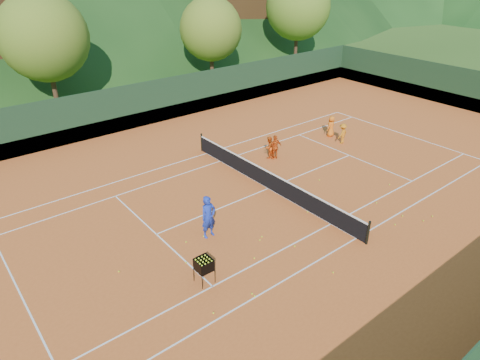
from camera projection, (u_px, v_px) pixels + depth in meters
ground at (268, 189)px, 21.66m from camera, size 400.00×400.00×0.00m
clay_court at (268, 189)px, 21.66m from camera, size 40.00×24.00×0.02m
coach at (208, 217)px, 17.59m from camera, size 0.71×0.48×1.89m
student_a at (269, 147)px, 24.62m from camera, size 0.74×0.65×1.30m
student_b at (275, 147)px, 24.46m from camera, size 0.88×0.45×1.44m
student_c at (331, 126)px, 27.49m from camera, size 0.72×0.52×1.36m
student_d at (342, 134)px, 26.50m from camera, size 0.90×0.62×1.28m
tennis_ball_0 at (260, 240)px, 17.70m from camera, size 0.07×0.07×0.07m
tennis_ball_1 at (395, 225)px, 18.70m from camera, size 0.07×0.07×0.07m
tennis_ball_2 at (252, 294)px, 14.91m from camera, size 0.07×0.07×0.07m
tennis_ball_3 at (402, 216)px, 19.32m from camera, size 0.07×0.07×0.07m
tennis_ball_4 at (377, 203)px, 20.32m from camera, size 0.07×0.07×0.07m
tennis_ball_6 at (360, 219)px, 19.08m from camera, size 0.07×0.07×0.07m
tennis_ball_7 at (423, 221)px, 18.98m from camera, size 0.07×0.07×0.07m
tennis_ball_8 at (186, 242)px, 17.58m from camera, size 0.07×0.07×0.07m
tennis_ball_9 at (390, 185)px, 21.93m from camera, size 0.07×0.07×0.07m
tennis_ball_10 at (213, 313)px, 14.11m from camera, size 0.07×0.07×0.07m
tennis_ball_11 at (307, 212)px, 19.62m from camera, size 0.07×0.07×0.07m
tennis_ball_12 at (186, 263)px, 16.41m from camera, size 0.07×0.07×0.07m
tennis_ball_13 at (262, 237)px, 17.90m from camera, size 0.07×0.07×0.07m
tennis_ball_14 at (204, 236)px, 17.94m from camera, size 0.07×0.07×0.07m
tennis_ball_15 at (295, 246)px, 17.33m from camera, size 0.07×0.07×0.07m
tennis_ball_16 at (119, 271)px, 15.95m from camera, size 0.07×0.07×0.07m
tennis_ball_17 at (432, 216)px, 19.30m from camera, size 0.07×0.07×0.07m
tennis_ball_18 at (254, 258)px, 16.65m from camera, size 0.07×0.07×0.07m
tennis_ball_19 at (333, 273)px, 15.90m from camera, size 0.07×0.07×0.07m
tennis_ball_20 at (319, 180)px, 22.37m from camera, size 0.07×0.07×0.07m
tennis_ball_22 at (255, 296)px, 14.81m from camera, size 0.07×0.07×0.07m
court_lines at (268, 188)px, 21.65m from camera, size 23.83×11.03×0.00m
tennis_net at (269, 180)px, 21.42m from camera, size 0.10×12.07×1.10m
perimeter_fence at (269, 166)px, 21.06m from camera, size 40.40×24.24×3.00m
ball_hopper at (204, 265)px, 15.17m from camera, size 0.57×0.57×1.00m
chalet_mid at (100, 11)px, 46.06m from camera, size 12.65×8.82×11.45m
chalet_right at (226, 3)px, 50.89m from camera, size 11.50×8.82×11.91m
tree_b at (44, 37)px, 30.80m from camera, size 6.40×6.40×8.40m
tree_c at (211, 29)px, 38.13m from camera, size 5.60×5.60×7.35m
tree_d at (298, 7)px, 44.98m from camera, size 6.80×6.80×8.93m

